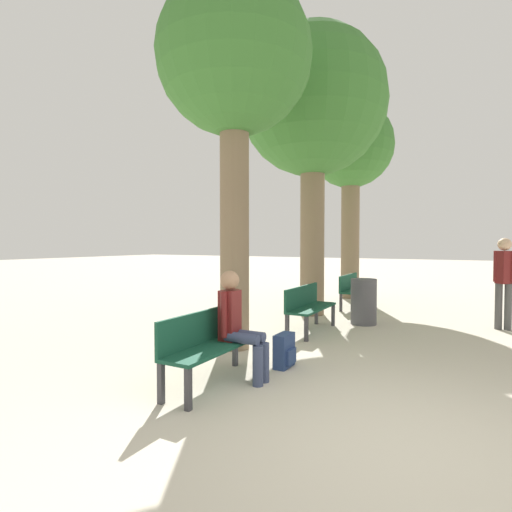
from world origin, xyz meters
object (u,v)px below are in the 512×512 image
(bench_row_2, at_px, (353,288))
(tree_row_2, at_px, (351,151))
(bench_row_1, at_px, (308,304))
(person_seated, at_px, (238,322))
(tree_row_0, at_px, (234,66))
(backpack, at_px, (285,351))
(trash_bin, at_px, (364,302))
(pedestrian_far, at_px, (504,277))
(bench_row_0, at_px, (209,341))
(tree_row_1, at_px, (313,106))

(bench_row_2, distance_m, tree_row_2, 4.36)
(bench_row_1, height_order, tree_row_2, tree_row_2)
(bench_row_1, xyz_separation_m, person_seated, (0.23, -2.89, 0.19))
(tree_row_0, height_order, backpack, tree_row_0)
(bench_row_2, height_order, trash_bin, trash_bin)
(person_seated, height_order, pedestrian_far, pedestrian_far)
(pedestrian_far, distance_m, trash_bin, 2.66)
(bench_row_1, xyz_separation_m, pedestrian_far, (3.25, 1.96, 0.50))
(bench_row_1, distance_m, pedestrian_far, 3.82)
(person_seated, bearing_deg, bench_row_0, -128.45)
(tree_row_1, xyz_separation_m, person_seated, (0.80, -4.65, -4.11))
(person_seated, bearing_deg, bench_row_1, 94.47)
(trash_bin, bearing_deg, pedestrian_far, 17.19)
(tree_row_1, relative_size, pedestrian_far, 3.74)
(bench_row_1, bearing_deg, tree_row_0, -109.00)
(bench_row_1, relative_size, backpack, 3.44)
(backpack, bearing_deg, tree_row_1, 105.62)
(tree_row_0, height_order, trash_bin, tree_row_0)
(pedestrian_far, bearing_deg, tree_row_2, 141.69)
(person_seated, relative_size, trash_bin, 1.43)
(trash_bin, bearing_deg, bench_row_0, -99.86)
(bench_row_0, bearing_deg, tree_row_2, 94.05)
(bench_row_1, bearing_deg, backpack, -76.54)
(bench_row_0, height_order, person_seated, person_seated)
(person_seated, bearing_deg, backpack, 67.30)
(person_seated, distance_m, trash_bin, 4.13)
(backpack, xyz_separation_m, trash_bin, (0.24, 3.38, 0.25))
(bench_row_0, bearing_deg, backpack, 62.26)
(bench_row_0, height_order, trash_bin, trash_bin)
(bench_row_0, relative_size, pedestrian_far, 0.88)
(bench_row_0, bearing_deg, tree_row_0, 111.04)
(tree_row_0, xyz_separation_m, tree_row_2, (0.00, 6.66, 0.02))
(tree_row_2, bearing_deg, bench_row_2, -72.21)
(pedestrian_far, bearing_deg, tree_row_0, -136.42)
(tree_row_0, height_order, pedestrian_far, tree_row_0)
(bench_row_2, bearing_deg, person_seated, -87.87)
(bench_row_0, xyz_separation_m, bench_row_1, (0.00, 3.18, 0.00))
(person_seated, bearing_deg, tree_row_1, 99.82)
(bench_row_0, bearing_deg, trash_bin, 80.14)
(bench_row_1, height_order, backpack, bench_row_1)
(bench_row_2, xyz_separation_m, tree_row_1, (-0.58, -1.43, 4.31))
(tree_row_0, bearing_deg, backpack, -24.75)
(bench_row_2, relative_size, tree_row_1, 0.24)
(tree_row_1, bearing_deg, tree_row_2, 90.00)
(tree_row_1, bearing_deg, person_seated, -80.18)
(bench_row_2, bearing_deg, bench_row_0, -90.00)
(bench_row_0, relative_size, tree_row_0, 0.27)
(bench_row_2, bearing_deg, tree_row_2, 107.79)
(tree_row_0, distance_m, pedestrian_far, 6.28)
(tree_row_1, bearing_deg, bench_row_0, -83.32)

